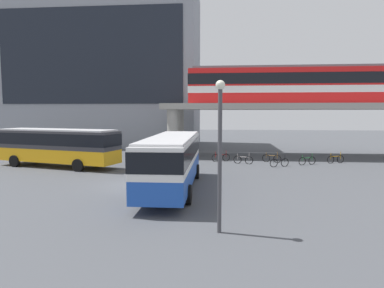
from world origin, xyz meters
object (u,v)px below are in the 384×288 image
Objects in this scene: bicycle_orange at (336,159)px; bus_main at (172,157)px; bicycle_silver at (243,160)px; bicycle_green at (307,161)px; bicycle_brown at (272,158)px; pedestrian_at_kerb at (173,158)px; bus_secondary at (57,144)px; train at (295,85)px; bicycle_black at (279,163)px; station_building at (106,70)px; bicycle_red at (221,158)px.

bus_main is at bearing -138.19° from bicycle_orange.
bicycle_silver is at bearing -171.96° from bicycle_orange.
bicycle_brown is (-2.91, 1.33, 0.00)m from bicycle_green.
bicycle_green is 0.95× the size of bicycle_silver.
pedestrian_at_kerb is at bearing -164.93° from bicycle_orange.
bicycle_green and bicycle_brown have the same top height.
bicycle_green is (21.39, 3.15, -1.63)m from bus_secondary.
train reaches higher than bicycle_silver.
train is 10.41m from bicycle_black.
bicycle_green is 0.99× the size of bicycle_brown.
bus_main is at bearing -63.67° from station_building.
train is at bearing 29.83° from bicycle_red.
pedestrian_at_kerb is (-3.95, -4.04, 0.43)m from bicycle_red.
bicycle_black is (18.75, 1.82, -1.63)m from bus_secondary.
bus_secondary is 6.71× the size of pedestrian_at_kerb.
bicycle_red is 1.04× the size of bicycle_brown.
train is 20.23m from bus_main.
station_building is 14.91× the size of bicycle_silver.
bicycle_black is at bearing -110.04° from train.
pedestrian_at_kerb is (12.45, -19.36, -9.82)m from station_building.
station_building is at bearing 139.79° from bicycle_black.
train is at bearing 122.74° from bicycle_orange.
bus_main is 12.51m from bicycle_red.
bicycle_orange is at bearing 10.37° from bus_secondary.
bicycle_orange is at bearing 24.32° from bicycle_green.
station_building reaches higher than bicycle_brown.
station_building is 15.03× the size of bicycle_red.
bicycle_orange is (13.33, 11.92, -1.63)m from bus_main.
bicycle_orange is at bearing 25.44° from bicycle_black.
bicycle_green and bicycle_black have the same top height.
bicycle_green is at bearing -34.89° from station_building.
train reaches higher than bus_secondary.
bicycle_green and bicycle_silver have the same top height.
bicycle_black is (-2.60, -7.12, -7.14)m from train.
bus_main is at bearing -122.32° from bicycle_brown.
train is at bearing 45.70° from bicycle_silver.
bicycle_red is at bearing 178.65° from bicycle_brown.
bicycle_green is 11.88m from pedestrian_at_kerb.
bicycle_orange is at bearing 8.04° from bicycle_silver.
station_building is at bearing 150.08° from bicycle_orange.
bicycle_silver is (-5.56, -5.70, -7.14)m from train.
bicycle_orange is 10.49m from bicycle_red.
bicycle_brown is (4.73, -0.11, 0.00)m from bicycle_red.
bus_secondary is 6.81× the size of bicycle_brown.
bicycle_black is 1.02× the size of bicycle_brown.
bus_main is at bearing -130.08° from bicycle_black.
bicycle_green and bicycle_red have the same top height.
bicycle_red is (2.84, 12.08, -1.63)m from bus_main.
bus_secondary is 16.20m from bicycle_silver.
bicycle_silver and bicycle_red have the same top height.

